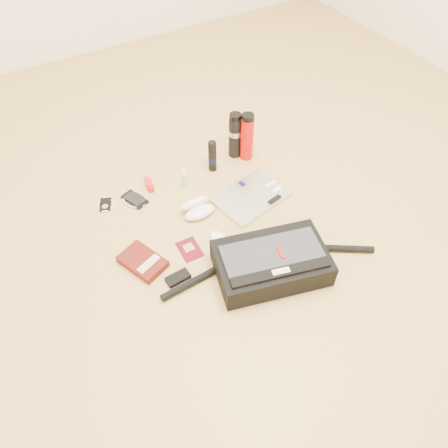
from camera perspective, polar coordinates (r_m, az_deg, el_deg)
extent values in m
plane|color=tan|center=(1.97, 1.10, -1.71)|extent=(4.00, 4.00, 0.00)
cube|color=black|center=(1.82, 6.19, -5.07)|extent=(0.51, 0.39, 0.11)
cube|color=#2A2B30|center=(1.77, 6.46, -4.12)|extent=(0.44, 0.30, 0.01)
cube|color=black|center=(1.72, 7.43, -6.28)|extent=(0.40, 0.15, 0.01)
cube|color=beige|center=(1.72, 7.43, -6.24)|extent=(0.07, 0.04, 0.02)
cube|color=#B4070B|center=(1.77, 7.39, -3.83)|extent=(0.03, 0.06, 0.02)
cylinder|color=black|center=(1.81, -4.21, -7.60)|extent=(0.28, 0.05, 0.03)
cylinder|color=black|center=(1.98, 15.03, -3.11)|extent=(0.25, 0.18, 0.03)
cube|color=black|center=(1.83, -6.03, -7.01)|extent=(0.10, 0.06, 0.02)
cube|color=silver|center=(2.13, 3.55, 3.56)|extent=(0.38, 0.30, 0.02)
cube|color=black|center=(2.18, 2.36, 5.26)|extent=(0.03, 0.04, 0.00)
cube|color=white|center=(2.18, 6.10, 5.20)|extent=(0.06, 0.03, 0.01)
cube|color=white|center=(2.16, 6.98, 4.56)|extent=(0.06, 0.03, 0.01)
cube|color=black|center=(2.11, 6.62, 3.24)|extent=(0.07, 0.03, 0.01)
cube|color=#4A100C|center=(1.89, -10.58, -4.84)|extent=(0.19, 0.23, 0.03)
cube|color=beige|center=(1.92, -9.24, -3.67)|extent=(0.07, 0.17, 0.03)
cube|color=#C3B898|center=(1.86, -9.81, -5.11)|extent=(0.11, 0.07, 0.00)
cube|color=#520415|center=(1.93, -4.51, -3.32)|extent=(0.09, 0.13, 0.00)
cube|color=gold|center=(1.93, -4.64, -3.06)|extent=(0.05, 0.05, 0.00)
ellipsoid|color=white|center=(1.93, -0.62, -2.09)|extent=(0.07, 0.11, 0.04)
ellipsoid|color=white|center=(2.04, -3.19, 1.54)|extent=(0.15, 0.08, 0.04)
ellipsoid|color=white|center=(2.06, -3.88, 2.73)|extent=(0.15, 0.08, 0.09)
ellipsoid|color=black|center=(2.03, -3.93, 1.30)|extent=(0.04, 0.03, 0.01)
ellipsoid|color=black|center=(2.05, -2.46, 1.94)|extent=(0.04, 0.03, 0.01)
cylinder|color=black|center=(2.04, -3.19, 1.66)|extent=(0.02, 0.01, 0.00)
cube|color=black|center=(2.18, -15.22, 2.47)|extent=(0.08, 0.10, 0.01)
cylinder|color=#B0B0B3|center=(2.16, -15.27, 2.23)|extent=(0.04, 0.04, 0.00)
torus|color=white|center=(2.18, -15.22, 2.48)|extent=(0.10, 0.10, 0.01)
cube|color=black|center=(2.17, -11.59, 3.15)|extent=(0.11, 0.15, 0.01)
cube|color=black|center=(2.16, -11.62, 3.28)|extent=(0.09, 0.12, 0.00)
torus|color=silver|center=(2.17, -11.60, 3.17)|extent=(0.13, 0.13, 0.01)
cube|color=#B12315|center=(2.22, -9.76, 5.15)|extent=(0.04, 0.07, 0.03)
cube|color=red|center=(2.19, -9.49, 4.50)|extent=(0.03, 0.02, 0.02)
cylinder|color=gray|center=(2.25, -10.03, 5.82)|extent=(0.03, 0.04, 0.02)
cylinder|color=#95BBCA|center=(2.18, -5.18, 5.79)|extent=(0.04, 0.04, 0.09)
cylinder|color=white|center=(2.14, -5.27, 6.81)|extent=(0.02, 0.02, 0.02)
cylinder|color=silver|center=(2.13, -5.29, 7.05)|extent=(0.01, 0.01, 0.01)
cylinder|color=black|center=(2.24, -1.53, 8.83)|extent=(0.05, 0.05, 0.17)
cylinder|color=black|center=(2.25, -1.52, 8.45)|extent=(0.05, 0.05, 0.03)
ellipsoid|color=black|center=(2.19, -1.58, 10.56)|extent=(0.05, 0.05, 0.02)
cylinder|color=black|center=(2.32, 1.44, 11.29)|extent=(0.07, 0.07, 0.23)
cylinder|color=#B9B8BB|center=(2.30, 1.45, 11.87)|extent=(0.07, 0.07, 0.03)
cylinder|color=black|center=(2.24, 1.50, 13.89)|extent=(0.07, 0.07, 0.02)
cylinder|color=#B30D09|center=(2.30, 3.00, 11.07)|extent=(0.09, 0.09, 0.24)
cylinder|color=black|center=(2.22, 3.14, 13.78)|extent=(0.08, 0.08, 0.02)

